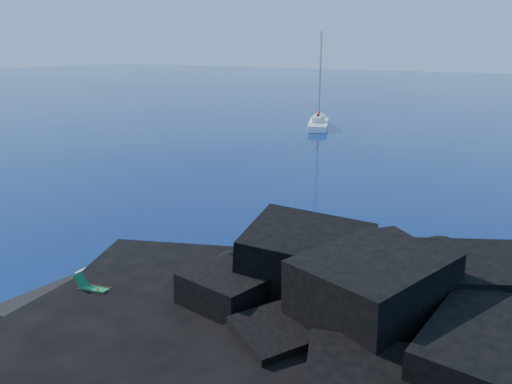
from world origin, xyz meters
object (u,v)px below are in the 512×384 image
(deck_chair, at_px, (94,285))
(marker_cone, at_px, (98,292))
(sunbather, at_px, (72,314))
(sailboat, at_px, (318,128))

(deck_chair, distance_m, marker_cone, 0.37)
(sunbather, bearing_deg, sailboat, 84.76)
(sailboat, xyz_separation_m, deck_chair, (11.17, -46.90, 0.83))
(marker_cone, bearing_deg, deck_chair, 166.46)
(sailboat, relative_size, sunbather, 7.06)
(deck_chair, xyz_separation_m, sunbather, (0.68, -1.70, -0.32))
(sunbather, height_order, marker_cone, marker_cone)
(sunbather, relative_size, marker_cone, 3.32)
(sailboat, bearing_deg, marker_cone, -98.52)
(sailboat, xyz_separation_m, sunbather, (11.85, -48.61, 0.51))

